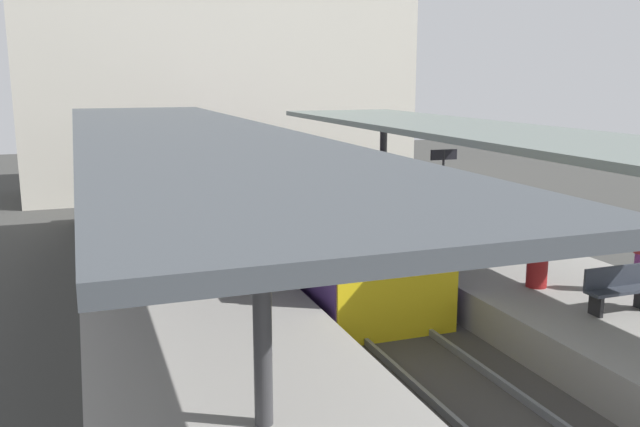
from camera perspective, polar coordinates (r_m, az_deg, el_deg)
ground_plane at (r=14.92m, az=4.59°, el=-9.73°), size 80.00×80.00×0.00m
platform_left at (r=13.70m, az=-10.22°, el=-9.63°), size 4.40×28.00×1.00m
platform_right at (r=16.62m, az=16.70°, el=-6.13°), size 4.40×28.00×1.00m
track_ballast at (r=14.88m, az=4.59°, el=-9.38°), size 3.20×28.00×0.20m
rail_near_side at (r=14.56m, az=1.99°, el=-9.12°), size 0.08×28.00×0.14m
rail_far_side at (r=15.12m, az=7.12°, el=-8.40°), size 0.08×28.00×0.14m
commuter_train at (r=20.18m, az=-2.80°, el=1.01°), size 2.78×15.09×3.10m
canopy_left at (r=14.23m, az=-11.73°, el=6.55°), size 4.18×21.00×3.35m
canopy_right at (r=17.08m, az=14.58°, el=6.54°), size 4.18×21.00×3.15m
platform_bench at (r=14.04m, az=23.94°, el=-5.78°), size 1.40×0.41×0.86m
platform_sign at (r=21.21m, az=10.42°, el=3.79°), size 0.90×0.08×2.21m
litter_bin at (r=15.06m, az=17.94°, el=-4.46°), size 0.44×0.44×0.80m
passenger_near_bench at (r=21.60m, az=6.71°, el=2.14°), size 0.36×0.36×1.76m
station_building_backdrop at (r=33.32m, az=-8.50°, el=11.54°), size 18.00×6.00×11.00m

